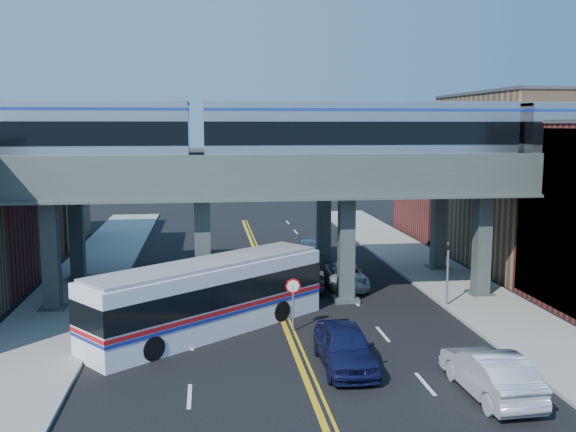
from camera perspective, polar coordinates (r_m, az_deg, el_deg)
The scene contains 18 objects.
ground at distance 28.72m, azimuth 0.66°, elevation -12.09°, with size 120.00×120.00×0.00m, color black.
sidewalk_west at distance 38.77m, azimuth -18.72°, elevation -7.04°, with size 5.00×70.00×0.16m, color gray.
sidewalk_east at distance 40.93m, azimuth 14.90°, elevation -6.09°, with size 5.00×70.00×0.16m, color gray.
building_west_c at distance 57.92m, azimuth -22.02°, elevation 1.62°, with size 8.00×10.00×8.00m, color #886546.
building_east_b at distance 48.30m, azimuth 20.18°, elevation 2.93°, with size 8.00×14.00×12.00m, color #886546.
building_east_c at distance 60.22m, azimuth 14.43°, elevation 2.66°, with size 8.00×10.00×9.00m, color maroon.
mural_panel at distance 36.10m, azimuth 23.25°, elevation -0.79°, with size 0.10×9.50×9.50m, color teal.
elevated_viaduct_near at distance 35.07m, azimuth -1.13°, elevation 2.45°, with size 52.00×3.60×7.40m.
elevated_viaduct_far at distance 42.01m, azimuth -2.16°, elevation 3.37°, with size 52.00×3.60×7.40m.
transit_train at distance 35.70m, azimuth 6.36°, elevation 7.33°, with size 52.40×3.29×3.84m.
stop_sign at distance 31.06m, azimuth 0.45°, elevation -7.13°, with size 0.76×0.09×2.63m.
traffic_signal at distance 35.98m, azimuth 14.02°, elevation -4.37°, with size 0.15×0.18×4.10m.
transit_bus at distance 31.26m, azimuth -7.05°, elevation -7.20°, with size 11.83×10.20×3.31m.
car_lane_a at distance 27.00m, azimuth 5.09°, elevation -11.45°, with size 2.10×5.22×1.78m, color #10153D.
car_lane_b at distance 39.83m, azimuth 1.69°, elevation -4.99°, with size 1.92×5.51×1.82m, color #2C2C2E.
car_lane_c at distance 39.83m, azimuth 5.12°, elevation -5.33°, with size 2.30×4.98×1.38m, color silver.
car_lane_d at distance 46.53m, azimuth 1.99°, elevation -3.25°, with size 2.18×5.37×1.56m, color silver.
car_parked_curb at distance 25.40m, azimuth 17.52°, elevation -13.15°, with size 1.83×5.24×1.73m, color #B9BBBF.
Camera 1 is at (-3.75, -26.70, 9.88)m, focal length 40.00 mm.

